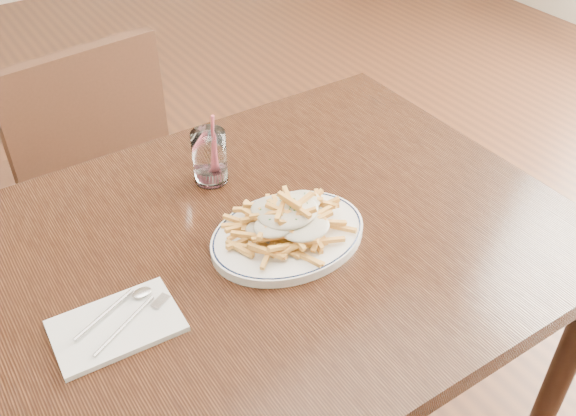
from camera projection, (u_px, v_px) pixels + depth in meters
table at (235, 285)px, 1.14m from camera, size 1.20×0.80×0.75m
chair_far at (86, 169)px, 1.73m from camera, size 0.45×0.45×0.87m
fries_plate at (288, 235)px, 1.11m from camera, size 0.34×0.31×0.02m
loaded_fries at (288, 217)px, 1.08m from camera, size 0.24×0.22×0.06m
napkin at (116, 326)px, 0.95m from camera, size 0.19×0.13×0.01m
cutlery at (114, 321)px, 0.95m from camera, size 0.16×0.12×0.01m
water_glass at (210, 160)px, 1.22m from camera, size 0.07×0.07×0.14m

